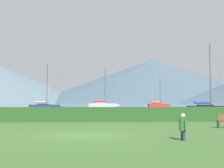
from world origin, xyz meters
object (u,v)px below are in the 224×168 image
Objects in this scene: sailboat_slip_5 at (159,105)px; sailboat_slip_1 at (45,106)px; sailboat_slip_2 at (208,108)px; sailboat_slip_0 at (103,105)px; person_seated_viewer at (183,126)px.

sailboat_slip_1 is at bearing -146.53° from sailboat_slip_5.
sailboat_slip_2 is at bearing -97.97° from sailboat_slip_5.
person_seated_viewer is at bearing -85.92° from sailboat_slip_0.
person_seated_viewer is at bearing -107.30° from sailboat_slip_5.
sailboat_slip_0 reaches higher than sailboat_slip_5.
sailboat_slip_1 is at bearing 94.77° from person_seated_viewer.
sailboat_slip_1 is at bearing 149.69° from sailboat_slip_2.
sailboat_slip_0 is 73.59m from person_seated_viewer.
sailboat_slip_0 is 39.66m from sailboat_slip_2.
person_seated_viewer is (16.34, -59.04, 0.02)m from sailboat_slip_1.
sailboat_slip_5 is at bearing 91.40° from sailboat_slip_2.
sailboat_slip_1 reaches higher than sailboat_slip_5.
sailboat_slip_5 is (33.33, 27.66, 0.00)m from sailboat_slip_1.
sailboat_slip_0 is 9.13× the size of person_seated_viewer.
sailboat_slip_2 reaches higher than sailboat_slip_5.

